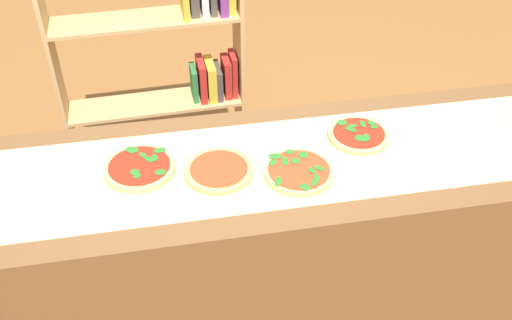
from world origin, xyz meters
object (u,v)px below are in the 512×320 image
Objects in this scene: pizza_plain_1 at (219,170)px; pizza_spinach_3 at (359,135)px; pizza_spinach_0 at (140,168)px; bookshelf at (176,66)px; pizza_spinach_2 at (299,172)px.

pizza_plain_1 is 1.06× the size of pizza_spinach_3.
pizza_spinach_0 is 0.17× the size of bookshelf.
pizza_plain_1 is 1.01× the size of pizza_spinach_2.
pizza_spinach_2 is at bearing -148.03° from pizza_spinach_3.
pizza_spinach_2 reaches higher than pizza_plain_1.
pizza_plain_1 is at bearing -168.62° from pizza_spinach_3.
pizza_spinach_3 is 1.25m from bookshelf.
pizza_spinach_3 is at bearing 11.38° from pizza_plain_1.
bookshelf reaches higher than pizza_spinach_0.
pizza_plain_1 is at bearing -86.03° from bookshelf.
pizza_plain_1 is at bearing 167.44° from pizza_spinach_2.
pizza_plain_1 is 0.27m from pizza_spinach_2.
bookshelf is (-0.08, 1.16, -0.25)m from pizza_plain_1.
pizza_spinach_2 is at bearing -12.56° from pizza_plain_1.
pizza_spinach_0 reaches higher than pizza_plain_1.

